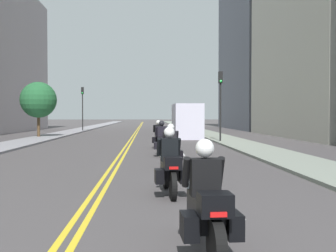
{
  "coord_description": "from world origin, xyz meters",
  "views": [
    {
      "loc": [
        1.21,
        -0.63,
        1.91
      ],
      "look_at": [
        2.12,
        17.56,
        1.43
      ],
      "focal_mm": 44.48,
      "sensor_mm": 36.0,
      "label": 1
    }
  ],
  "objects_px": {
    "motorcycle_2": "(171,150)",
    "motorcycle_4": "(158,137)",
    "motorcycle_3": "(162,142)",
    "street_tree_1": "(38,100)",
    "motorcycle_1": "(170,167)",
    "parked_truck": "(186,123)",
    "motorcycle_0": "(206,209)",
    "traffic_light_near": "(220,94)",
    "traffic_light_far": "(83,101)"
  },
  "relations": [
    {
      "from": "motorcycle_3",
      "to": "motorcycle_4",
      "type": "bearing_deg",
      "value": 89.04
    },
    {
      "from": "motorcycle_4",
      "to": "traffic_light_far",
      "type": "distance_m",
      "value": 26.02
    },
    {
      "from": "traffic_light_near",
      "to": "motorcycle_2",
      "type": "bearing_deg",
      "value": -107.13
    },
    {
      "from": "motorcycle_3",
      "to": "parked_truck",
      "type": "xyz_separation_m",
      "value": [
        2.58,
        15.32,
        0.61
      ]
    },
    {
      "from": "motorcycle_2",
      "to": "motorcycle_3",
      "type": "height_order",
      "value": "motorcycle_3"
    },
    {
      "from": "motorcycle_0",
      "to": "motorcycle_3",
      "type": "relative_size",
      "value": 0.96
    },
    {
      "from": "motorcycle_0",
      "to": "traffic_light_near",
      "type": "bearing_deg",
      "value": 76.66
    },
    {
      "from": "motorcycle_4",
      "to": "street_tree_1",
      "type": "distance_m",
      "value": 14.86
    },
    {
      "from": "motorcycle_4",
      "to": "traffic_light_near",
      "type": "height_order",
      "value": "traffic_light_near"
    },
    {
      "from": "motorcycle_4",
      "to": "traffic_light_far",
      "type": "height_order",
      "value": "traffic_light_far"
    },
    {
      "from": "motorcycle_0",
      "to": "traffic_light_far",
      "type": "relative_size",
      "value": 0.43
    },
    {
      "from": "motorcycle_4",
      "to": "street_tree_1",
      "type": "xyz_separation_m",
      "value": [
        -9.68,
        10.99,
        2.51
      ]
    },
    {
      "from": "motorcycle_1",
      "to": "motorcycle_4",
      "type": "relative_size",
      "value": 0.99
    },
    {
      "from": "traffic_light_far",
      "to": "motorcycle_1",
      "type": "bearing_deg",
      "value": -78.31
    },
    {
      "from": "motorcycle_2",
      "to": "motorcycle_4",
      "type": "xyz_separation_m",
      "value": [
        -0.21,
        9.2,
        0.0
      ]
    },
    {
      "from": "traffic_light_near",
      "to": "traffic_light_far",
      "type": "xyz_separation_m",
      "value": [
        -12.55,
        20.09,
        0.14
      ]
    },
    {
      "from": "traffic_light_near",
      "to": "street_tree_1",
      "type": "distance_m",
      "value": 15.53
    },
    {
      "from": "motorcycle_0",
      "to": "traffic_light_far",
      "type": "height_order",
      "value": "traffic_light_far"
    },
    {
      "from": "motorcycle_3",
      "to": "traffic_light_near",
      "type": "distance_m",
      "value": 10.56
    },
    {
      "from": "motorcycle_1",
      "to": "parked_truck",
      "type": "relative_size",
      "value": 0.34
    },
    {
      "from": "motorcycle_0",
      "to": "street_tree_1",
      "type": "relative_size",
      "value": 0.47
    },
    {
      "from": "motorcycle_2",
      "to": "motorcycle_4",
      "type": "height_order",
      "value": "motorcycle_4"
    },
    {
      "from": "motorcycle_2",
      "to": "motorcycle_0",
      "type": "bearing_deg",
      "value": -91.78
    },
    {
      "from": "motorcycle_0",
      "to": "parked_truck",
      "type": "bearing_deg",
      "value": 82.33
    },
    {
      "from": "motorcycle_4",
      "to": "traffic_light_near",
      "type": "xyz_separation_m",
      "value": [
        4.42,
        4.46,
        2.71
      ]
    },
    {
      "from": "motorcycle_2",
      "to": "street_tree_1",
      "type": "relative_size",
      "value": 0.46
    },
    {
      "from": "motorcycle_3",
      "to": "traffic_light_near",
      "type": "height_order",
      "value": "traffic_light_near"
    },
    {
      "from": "motorcycle_3",
      "to": "motorcycle_4",
      "type": "distance_m",
      "value": 4.76
    },
    {
      "from": "motorcycle_0",
      "to": "motorcycle_1",
      "type": "height_order",
      "value": "motorcycle_1"
    },
    {
      "from": "motorcycle_1",
      "to": "motorcycle_3",
      "type": "distance_m",
      "value": 9.46
    },
    {
      "from": "motorcycle_0",
      "to": "motorcycle_3",
      "type": "distance_m",
      "value": 13.77
    },
    {
      "from": "motorcycle_1",
      "to": "motorcycle_4",
      "type": "distance_m",
      "value": 14.22
    },
    {
      "from": "motorcycle_0",
      "to": "motorcycle_4",
      "type": "xyz_separation_m",
      "value": [
        -0.15,
        18.52,
        0.01
      ]
    },
    {
      "from": "motorcycle_1",
      "to": "traffic_light_near",
      "type": "xyz_separation_m",
      "value": [
        4.53,
        18.68,
        2.7
      ]
    },
    {
      "from": "motorcycle_3",
      "to": "street_tree_1",
      "type": "relative_size",
      "value": 0.49
    },
    {
      "from": "motorcycle_0",
      "to": "traffic_light_far",
      "type": "distance_m",
      "value": 43.95
    },
    {
      "from": "motorcycle_1",
      "to": "street_tree_1",
      "type": "relative_size",
      "value": 0.47
    },
    {
      "from": "parked_truck",
      "to": "motorcycle_4",
      "type": "bearing_deg",
      "value": -103.91
    },
    {
      "from": "motorcycle_2",
      "to": "motorcycle_4",
      "type": "bearing_deg",
      "value": 89.88
    },
    {
      "from": "motorcycle_3",
      "to": "street_tree_1",
      "type": "distance_m",
      "value": 18.67
    },
    {
      "from": "traffic_light_far",
      "to": "street_tree_1",
      "type": "bearing_deg",
      "value": -96.51
    },
    {
      "from": "motorcycle_3",
      "to": "traffic_light_far",
      "type": "height_order",
      "value": "traffic_light_far"
    },
    {
      "from": "motorcycle_1",
      "to": "motorcycle_3",
      "type": "bearing_deg",
      "value": 85.71
    },
    {
      "from": "motorcycle_3",
      "to": "motorcycle_4",
      "type": "xyz_separation_m",
      "value": [
        -0.03,
        4.76,
        -0.01
      ]
    },
    {
      "from": "motorcycle_1",
      "to": "motorcycle_2",
      "type": "bearing_deg",
      "value": 82.96
    },
    {
      "from": "traffic_light_far",
      "to": "motorcycle_0",
      "type": "bearing_deg",
      "value": -79.12
    },
    {
      "from": "motorcycle_1",
      "to": "street_tree_1",
      "type": "bearing_deg",
      "value": 107.36
    },
    {
      "from": "motorcycle_2",
      "to": "street_tree_1",
      "type": "xyz_separation_m",
      "value": [
        -9.89,
        20.18,
        2.51
      ]
    },
    {
      "from": "motorcycle_0",
      "to": "motorcycle_2",
      "type": "height_order",
      "value": "motorcycle_2"
    },
    {
      "from": "motorcycle_1",
      "to": "traffic_light_near",
      "type": "distance_m",
      "value": 19.41
    }
  ]
}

